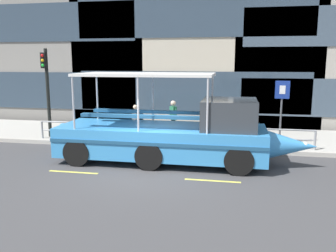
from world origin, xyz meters
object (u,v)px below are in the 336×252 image
object	(u,v)px
pedestrian_mid_right	(135,117)
pedestrian_near_bow	(250,120)
parking_sign	(282,102)
pedestrian_mid_left	(173,116)
traffic_light_pole	(47,84)
duck_tour_boat	(176,135)

from	to	relation	value
pedestrian_mid_right	pedestrian_near_bow	bearing A→B (deg)	-5.19
parking_sign	pedestrian_mid_right	bearing A→B (deg)	175.88
pedestrian_mid_left	pedestrian_mid_right	xyz separation A→B (m)	(-1.84, 0.01, -0.14)
traffic_light_pole	duck_tour_boat	xyz separation A→B (m)	(6.61, -2.55, -1.65)
pedestrian_mid_left	traffic_light_pole	bearing A→B (deg)	-172.18
traffic_light_pole	duck_tour_boat	bearing A→B (deg)	-21.14
parking_sign	pedestrian_mid_right	size ratio (longest dim) A/B	1.80
pedestrian_near_bow	pedestrian_mid_left	distance (m)	3.53
pedestrian_mid_left	pedestrian_mid_right	bearing A→B (deg)	179.59
pedestrian_mid_left	duck_tour_boat	bearing A→B (deg)	-78.49
pedestrian_mid_left	pedestrian_mid_right	distance (m)	1.85
parking_sign	pedestrian_near_bow	world-z (taller)	parking_sign
parking_sign	pedestrian_mid_right	world-z (taller)	parking_sign
duck_tour_boat	pedestrian_mid_left	xyz separation A→B (m)	(-0.69, 3.37, 0.20)
traffic_light_pole	parking_sign	world-z (taller)	traffic_light_pole
duck_tour_boat	pedestrian_near_bow	bearing A→B (deg)	45.84
traffic_light_pole	duck_tour_boat	distance (m)	7.27
duck_tour_boat	pedestrian_near_bow	xyz separation A→B (m)	(2.81, 2.90, 0.17)
traffic_light_pole	pedestrian_near_bow	size ratio (longest dim) A/B	2.41
traffic_light_pole	pedestrian_mid_right	size ratio (longest dim) A/B	2.70
duck_tour_boat	pedestrian_mid_left	size ratio (longest dim) A/B	5.42
parking_sign	pedestrian_mid_left	world-z (taller)	parking_sign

